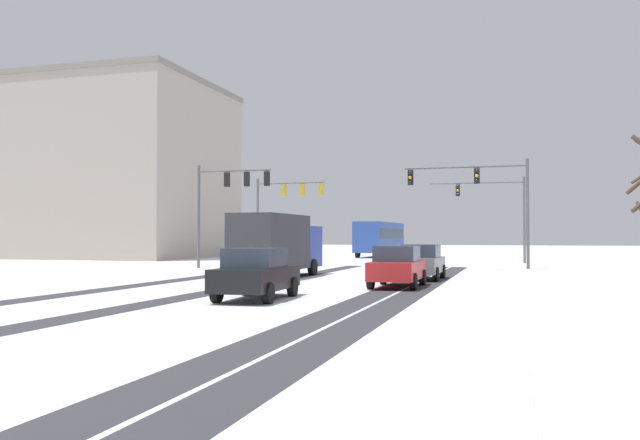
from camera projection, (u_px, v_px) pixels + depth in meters
The scene contains 16 objects.
wheel_track_left_lane at pixel (387, 290), 24.23m from camera, with size 0.99×38.94×0.01m, color #38383D.
wheel_track_right_lane at pixel (418, 291), 23.91m from camera, with size 1.03×38.94×0.01m, color #38383D.
wheel_track_center at pixel (242, 287), 25.86m from camera, with size 1.13×38.94×0.01m, color #38383D.
wheel_track_oncoming at pixel (145, 284), 27.09m from camera, with size 1.18×38.94×0.01m, color #38383D.
sidewalk_kerb_right at pixel (587, 298), 20.64m from camera, with size 4.00×38.94×0.12m, color white.
traffic_signal_far_right at pixel (497, 204), 49.92m from camera, with size 7.08×0.47×6.50m.
traffic_signal_near_left at pixel (227, 192), 41.12m from camera, with size 4.92×0.42×6.50m.
traffic_signal_near_right at pixel (483, 190), 38.57m from camera, with size 7.20×0.44×6.50m.
traffic_signal_far_left at pixel (284, 200), 50.57m from camera, with size 5.55×0.44×6.50m.
car_yellow_cab_lead at pixel (259, 257), 37.92m from camera, with size 1.97×4.17×1.62m.
car_grey_second at pixel (422, 262), 30.28m from camera, with size 1.88×4.12×1.62m.
car_red_third at pixel (397, 266), 25.64m from camera, with size 1.84×4.10×1.62m.
car_black_fourth at pixel (256, 274), 20.62m from camera, with size 1.97×4.17×1.62m.
bus_oncoming at pixel (380, 237), 65.12m from camera, with size 3.07×11.11×3.38m.
box_truck_delivery at pixel (277, 244), 31.61m from camera, with size 2.42×7.44×3.02m.
office_building_far_left_block at pixel (78, 173), 65.11m from camera, with size 27.94×17.49×16.65m.
Camera 1 is at (9.15, -6.30, 1.97)m, focal length 36.90 mm.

